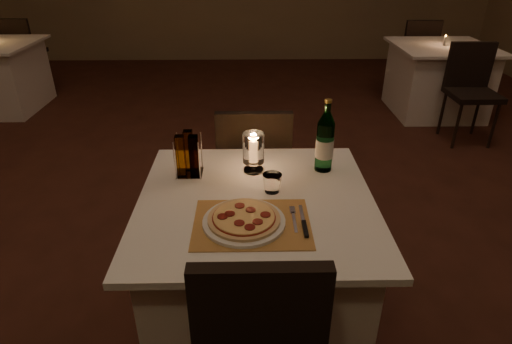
{
  "coord_description": "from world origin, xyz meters",
  "views": [
    {
      "loc": [
        0.23,
        -2.07,
        1.7
      ],
      "look_at": [
        0.26,
        -0.51,
        0.86
      ],
      "focal_mm": 30.0,
      "sensor_mm": 36.0,
      "label": 1
    }
  ],
  "objects_px": {
    "plate": "(244,222)",
    "neighbor_table_right": "(437,79)",
    "main_table": "(256,266)",
    "chair_far": "(254,163)",
    "tumbler": "(272,183)",
    "hurricane_candle": "(253,149)",
    "water_bottle": "(325,142)",
    "pizza": "(244,218)"
  },
  "relations": [
    {
      "from": "plate",
      "to": "pizza",
      "type": "height_order",
      "value": "pizza"
    },
    {
      "from": "pizza",
      "to": "water_bottle",
      "type": "bearing_deg",
      "value": 49.99
    },
    {
      "from": "plate",
      "to": "water_bottle",
      "type": "distance_m",
      "value": 0.6
    },
    {
      "from": "plate",
      "to": "hurricane_candle",
      "type": "relative_size",
      "value": 1.66
    },
    {
      "from": "tumbler",
      "to": "main_table",
      "type": "bearing_deg",
      "value": -138.14
    },
    {
      "from": "pizza",
      "to": "plate",
      "type": "bearing_deg",
      "value": 107.26
    },
    {
      "from": "pizza",
      "to": "tumbler",
      "type": "relative_size",
      "value": 3.35
    },
    {
      "from": "main_table",
      "to": "pizza",
      "type": "relative_size",
      "value": 3.57
    },
    {
      "from": "chair_far",
      "to": "pizza",
      "type": "xyz_separation_m",
      "value": [
        -0.05,
        -0.89,
        0.22
      ]
    },
    {
      "from": "main_table",
      "to": "tumbler",
      "type": "xyz_separation_m",
      "value": [
        0.07,
        0.06,
        0.41
      ]
    },
    {
      "from": "tumbler",
      "to": "water_bottle",
      "type": "relative_size",
      "value": 0.24
    },
    {
      "from": "plate",
      "to": "neighbor_table_right",
      "type": "relative_size",
      "value": 0.32
    },
    {
      "from": "chair_far",
      "to": "pizza",
      "type": "relative_size",
      "value": 3.21
    },
    {
      "from": "plate",
      "to": "hurricane_candle",
      "type": "distance_m",
      "value": 0.45
    },
    {
      "from": "neighbor_table_right",
      "to": "plate",
      "type": "bearing_deg",
      "value": -123.14
    },
    {
      "from": "pizza",
      "to": "hurricane_candle",
      "type": "relative_size",
      "value": 1.46
    },
    {
      "from": "chair_far",
      "to": "tumbler",
      "type": "xyz_separation_m",
      "value": [
        0.07,
        -0.65,
        0.23
      ]
    },
    {
      "from": "pizza",
      "to": "tumbler",
      "type": "xyz_separation_m",
      "value": [
        0.12,
        0.24,
        0.01
      ]
    },
    {
      "from": "plate",
      "to": "water_bottle",
      "type": "bearing_deg",
      "value": 49.97
    },
    {
      "from": "tumbler",
      "to": "neighbor_table_right",
      "type": "relative_size",
      "value": 0.08
    },
    {
      "from": "chair_far",
      "to": "water_bottle",
      "type": "height_order",
      "value": "water_bottle"
    },
    {
      "from": "main_table",
      "to": "chair_far",
      "type": "bearing_deg",
      "value": 90.0
    },
    {
      "from": "plate",
      "to": "neighbor_table_right",
      "type": "bearing_deg",
      "value": 56.86
    },
    {
      "from": "main_table",
      "to": "neighbor_table_right",
      "type": "height_order",
      "value": "same"
    },
    {
      "from": "main_table",
      "to": "plate",
      "type": "distance_m",
      "value": 0.42
    },
    {
      "from": "pizza",
      "to": "tumbler",
      "type": "distance_m",
      "value": 0.27
    },
    {
      "from": "water_bottle",
      "to": "main_table",
      "type": "bearing_deg",
      "value": -140.67
    },
    {
      "from": "chair_far",
      "to": "tumbler",
      "type": "bearing_deg",
      "value": -83.79
    },
    {
      "from": "main_table",
      "to": "chair_far",
      "type": "relative_size",
      "value": 1.11
    },
    {
      "from": "chair_far",
      "to": "plate",
      "type": "xyz_separation_m",
      "value": [
        -0.05,
        -0.89,
        0.2
      ]
    },
    {
      "from": "plate",
      "to": "neighbor_table_right",
      "type": "distance_m",
      "value": 3.85
    },
    {
      "from": "plate",
      "to": "tumbler",
      "type": "distance_m",
      "value": 0.27
    },
    {
      "from": "hurricane_candle",
      "to": "water_bottle",
      "type": "bearing_deg",
      "value": 1.67
    },
    {
      "from": "hurricane_candle",
      "to": "main_table",
      "type": "bearing_deg",
      "value": -88.34
    },
    {
      "from": "plate",
      "to": "main_table",
      "type": "bearing_deg",
      "value": 74.48
    },
    {
      "from": "chair_far",
      "to": "plate",
      "type": "distance_m",
      "value": 0.92
    },
    {
      "from": "chair_far",
      "to": "water_bottle",
      "type": "bearing_deg",
      "value": -54.11
    },
    {
      "from": "chair_far",
      "to": "water_bottle",
      "type": "xyz_separation_m",
      "value": [
        0.32,
        -0.45,
        0.33
      ]
    },
    {
      "from": "main_table",
      "to": "hurricane_candle",
      "type": "distance_m",
      "value": 0.54
    },
    {
      "from": "tumbler",
      "to": "neighbor_table_right",
      "type": "distance_m",
      "value": 3.58
    },
    {
      "from": "pizza",
      "to": "neighbor_table_right",
      "type": "distance_m",
      "value": 3.85
    },
    {
      "from": "plate",
      "to": "tumbler",
      "type": "height_order",
      "value": "tumbler"
    }
  ]
}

